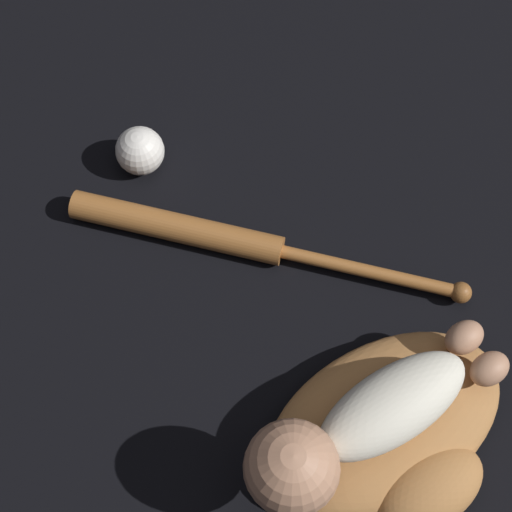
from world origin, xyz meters
TOP-DOWN VIEW (x-y plane):
  - ground_plane at (0.00, 0.00)m, footprint 6.00×6.00m
  - baseball_glove at (0.00, 0.03)m, footprint 0.36×0.27m
  - baby_figure at (0.07, 0.02)m, footprint 0.38×0.14m
  - baseball_bat at (0.09, -0.35)m, footprint 0.48×0.43m
  - baseball at (0.13, -0.53)m, footprint 0.08×0.08m

SIDE VIEW (x-z plane):
  - ground_plane at x=0.00m, z-range 0.00..0.00m
  - baseball_bat at x=0.09m, z-range 0.00..0.04m
  - baseball_glove at x=0.00m, z-range 0.00..0.07m
  - baseball at x=0.13m, z-range 0.00..0.08m
  - baby_figure at x=0.07m, z-range 0.06..0.18m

